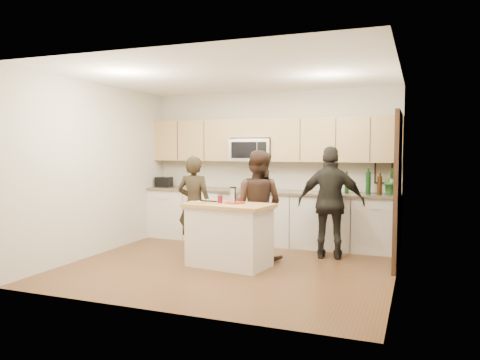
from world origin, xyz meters
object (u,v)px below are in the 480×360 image
at_px(toaster, 164,182).
at_px(woman_center, 258,205).
at_px(woman_right, 331,203).
at_px(woman_left, 194,204).
at_px(island, 229,235).

relative_size(toaster, woman_center, 0.18).
bearing_deg(woman_right, woman_left, 2.09).
bearing_deg(toaster, island, -39.58).
relative_size(island, woman_center, 0.78).
bearing_deg(woman_left, island, 142.27).
height_order(island, woman_right, woman_right).
bearing_deg(woman_left, toaster, -44.83).
bearing_deg(woman_right, toaster, -20.13).
xyz_separation_m(toaster, woman_center, (2.28, -1.14, -0.21)).
bearing_deg(island, woman_right, 46.55).
distance_m(island, woman_left, 1.10).
bearing_deg(woman_right, island, 29.81).
xyz_separation_m(island, toaster, (-2.04, 1.69, 0.58)).
xyz_separation_m(island, woman_center, (0.24, 0.55, 0.37)).
distance_m(toaster, woman_left, 1.63).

